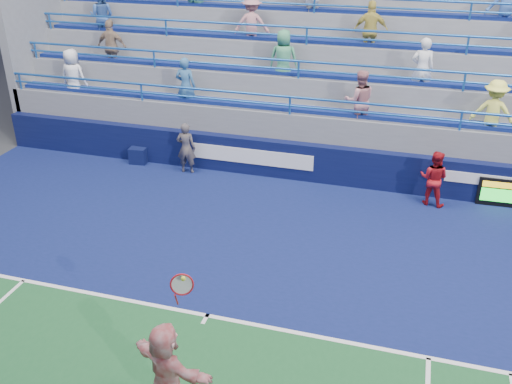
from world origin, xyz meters
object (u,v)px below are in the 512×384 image
(judge_chair, at_px, (139,153))
(serve_speed_board, at_px, (500,192))
(tennis_player, at_px, (167,369))
(line_judge, at_px, (186,148))
(ball_girl, at_px, (434,178))

(judge_chair, bearing_deg, serve_speed_board, 0.17)
(judge_chair, distance_m, tennis_player, 9.84)
(serve_speed_board, height_order, judge_chair, judge_chair)
(line_judge, bearing_deg, serve_speed_board, 176.33)
(ball_girl, bearing_deg, serve_speed_board, -153.92)
(judge_chair, relative_size, line_judge, 0.59)
(serve_speed_board, height_order, tennis_player, tennis_player)
(line_judge, bearing_deg, tennis_player, 104.96)
(tennis_player, height_order, line_judge, tennis_player)
(judge_chair, relative_size, tennis_player, 0.34)
(line_judge, distance_m, ball_girl, 6.91)
(tennis_player, relative_size, line_judge, 1.71)
(tennis_player, height_order, ball_girl, tennis_player)
(serve_speed_board, distance_m, judge_chair, 10.30)
(serve_speed_board, bearing_deg, tennis_player, -122.57)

